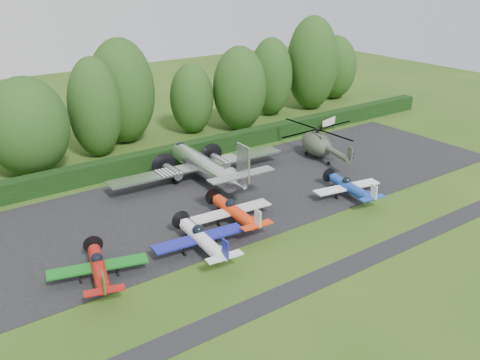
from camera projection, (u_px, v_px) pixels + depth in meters
ground at (259, 249)px, 42.51m from camera, size 160.00×160.00×0.00m
apron at (194, 205)px, 50.02m from camera, size 70.00×18.00×0.01m
taxiway_verge at (310, 283)px, 38.00m from camera, size 70.00×2.00×0.00m
hedgerow at (142, 170)px, 58.28m from camera, size 90.00×1.60×2.00m
transport_plane at (205, 166)px, 54.56m from camera, size 19.66×15.07×6.30m
light_plane_red at (98, 268)px, 37.82m from camera, size 7.08×7.44×2.72m
light_plane_white at (202, 239)px, 41.53m from camera, size 7.65×8.05×2.94m
light_plane_orange at (234, 211)px, 46.08m from camera, size 7.53×7.92×2.89m
light_plane_blue at (350, 187)px, 51.17m from camera, size 7.01×7.37×2.69m
helicopter at (317, 142)px, 61.46m from camera, size 10.80×12.65×3.48m
sign_board at (329, 123)px, 71.04m from camera, size 3.11×0.12×1.75m
tree_0 at (95, 108)px, 60.54m from camera, size 6.03×6.03×11.55m
tree_1 at (122, 91)px, 65.01m from camera, size 8.05×8.05×12.89m
tree_2 at (240, 89)px, 70.32m from camera, size 7.05×7.05×11.11m
tree_3 at (27, 127)px, 55.41m from camera, size 8.63×8.63×10.49m
tree_4 at (334, 67)px, 86.62m from camera, size 7.08×7.08×10.19m
tree_6 at (312, 63)px, 79.83m from camera, size 7.67×7.67×13.86m
tree_9 at (192, 99)px, 69.37m from camera, size 5.65×5.65×9.16m
tree_10 at (271, 77)px, 77.07m from camera, size 6.20×6.20×11.22m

